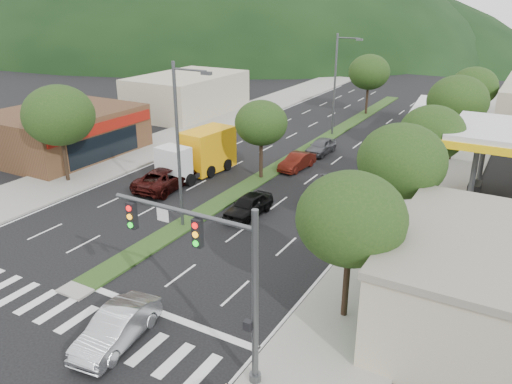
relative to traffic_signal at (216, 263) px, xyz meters
The scene contains 29 objects.
ground 10.27m from the traffic_signal, behind, with size 160.00×160.00×0.00m, color black.
sidewalk_right 27.15m from the traffic_signal, 82.55° to the left, with size 5.00×90.00×0.15m, color gray.
sidewalk_left 34.79m from the traffic_signal, 129.70° to the left, with size 6.00×90.00×0.15m, color gray.
median 31.23m from the traffic_signal, 107.00° to the left, with size 1.60×56.00×0.12m, color #1D3E16.
crosswalk 10.16m from the traffic_signal, behind, with size 19.00×2.20×0.01m, color silver.
traffic_signal is the anchor object (origin of this frame).
storefront_right 12.01m from the traffic_signal, 40.04° to the left, with size 9.00×10.00×4.00m, color #BAB193.
shop_left 32.19m from the traffic_signal, 148.97° to the left, with size 10.15×12.00×4.00m.
bldg_left_far 45.32m from the traffic_signal, 128.26° to the left, with size 9.00×14.00×4.60m, color #BAB193.
hill_far 142.79m from the traffic_signal, 128.60° to the left, with size 176.00×132.00×82.00m, color black.
tree_r_a 6.29m from the traffic_signal, 61.80° to the left, with size 4.60×4.60×6.63m.
tree_r_b 13.87m from the traffic_signal, 77.63° to the left, with size 4.80×4.80×6.94m.
tree_r_c 21.74m from the traffic_signal, 82.15° to the left, with size 4.40×4.40×6.48m.
tree_r_d 31.68m from the traffic_signal, 84.62° to the left, with size 5.00×5.00×7.17m.
tree_r_e 41.65m from the traffic_signal, 85.91° to the left, with size 4.60×4.60×6.71m.
tree_med_near 21.53m from the traffic_signal, 114.80° to the left, with size 4.00×4.00×6.02m.
tree_med_far 46.43m from the traffic_signal, 101.22° to the left, with size 4.80×4.80×6.94m.
tree_l_a 24.43m from the traffic_signal, 151.81° to the left, with size 5.20×5.20×7.25m.
streetlight_near 13.03m from the traffic_signal, 132.77° to the left, with size 2.60×0.25×10.00m.
streetlight_mid 35.66m from the traffic_signal, 104.33° to the left, with size 2.60×0.25×10.00m.
sedan_silver 6.01m from the traffic_signal, behind, with size 1.56×4.47×1.47m, color #9EA1A6.
suv_maroon 20.39m from the traffic_signal, 134.77° to the left, with size 2.63×5.71×1.59m, color black.
car_queue_a 14.91m from the traffic_signal, 115.90° to the left, with size 1.68×4.17×1.42m, color black.
car_queue_b 18.70m from the traffic_signal, 100.65° to the left, with size 1.67×4.11×1.19m, color #454549.
car_queue_c 24.47m from the traffic_signal, 108.17° to the left, with size 1.40×4.01×1.32m, color #4D140C.
car_queue_d 33.18m from the traffic_signal, 90.47° to the left, with size 2.30×4.98×1.38m, color black.
car_queue_e 29.20m from the traffic_signal, 105.08° to the left, with size 1.63×4.06×1.38m, color #4F4F54.
box_truck 23.00m from the traffic_signal, 127.08° to the left, with size 3.27×7.21×3.45m.
motorhome 36.77m from the traffic_signal, 90.25° to the left, with size 3.88×9.86×3.69m.
Camera 1 is at (17.80, -14.12, 13.34)m, focal length 35.00 mm.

